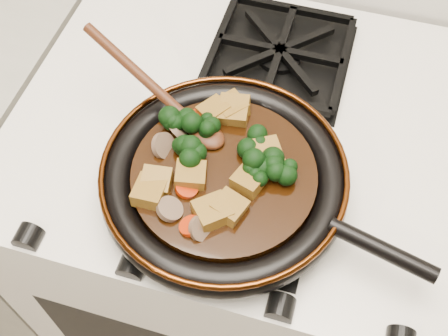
# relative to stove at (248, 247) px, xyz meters

# --- Properties ---
(stove) EXTENTS (0.76, 0.60, 0.90)m
(stove) POSITION_rel_stove_xyz_m (0.00, 0.00, 0.00)
(stove) COLOR white
(stove) RESTS_ON ground
(burner_grate_front) EXTENTS (0.23, 0.23, 0.03)m
(burner_grate_front) POSITION_rel_stove_xyz_m (0.00, -0.14, 0.46)
(burner_grate_front) COLOR black
(burner_grate_front) RESTS_ON stove
(burner_grate_back) EXTENTS (0.23, 0.23, 0.03)m
(burner_grate_back) POSITION_rel_stove_xyz_m (0.00, 0.14, 0.46)
(burner_grate_back) COLOR black
(burner_grate_back) RESTS_ON stove
(skillet) EXTENTS (0.46, 0.34, 0.05)m
(skillet) POSITION_rel_stove_xyz_m (-0.01, -0.14, 0.49)
(skillet) COLOR black
(skillet) RESTS_ON burner_grate_front
(braising_sauce) EXTENTS (0.25, 0.25, 0.02)m
(braising_sauce) POSITION_rel_stove_xyz_m (-0.02, -0.14, 0.50)
(braising_sauce) COLOR black
(braising_sauce) RESTS_ON skillet
(tofu_cube_0) EXTENTS (0.06, 0.06, 0.03)m
(tofu_cube_0) POSITION_rel_stove_xyz_m (0.03, -0.10, 0.52)
(tofu_cube_0) COLOR brown
(tofu_cube_0) RESTS_ON braising_sauce
(tofu_cube_1) EXTENTS (0.04, 0.05, 0.03)m
(tofu_cube_1) POSITION_rel_stove_xyz_m (-0.10, -0.20, 0.52)
(tofu_cube_1) COLOR brown
(tofu_cube_1) RESTS_ON braising_sauce
(tofu_cube_2) EXTENTS (0.05, 0.05, 0.03)m
(tofu_cube_2) POSITION_rel_stove_xyz_m (-0.06, -0.16, 0.52)
(tofu_cube_2) COLOR brown
(tofu_cube_2) RESTS_ON braising_sauce
(tofu_cube_3) EXTENTS (0.06, 0.06, 0.03)m
(tofu_cube_3) POSITION_rel_stove_xyz_m (-0.04, -0.03, 0.52)
(tofu_cube_3) COLOR brown
(tofu_cube_3) RESTS_ON braising_sauce
(tofu_cube_4) EXTENTS (0.05, 0.05, 0.03)m
(tofu_cube_4) POSITION_rel_stove_xyz_m (-0.06, -0.05, 0.52)
(tofu_cube_4) COLOR brown
(tofu_cube_4) RESTS_ON braising_sauce
(tofu_cube_5) EXTENTS (0.06, 0.06, 0.03)m
(tofu_cube_5) POSITION_rel_stove_xyz_m (-0.01, -0.20, 0.52)
(tofu_cube_5) COLOR brown
(tofu_cube_5) RESTS_ON braising_sauce
(tofu_cube_6) EXTENTS (0.05, 0.05, 0.03)m
(tofu_cube_6) POSITION_rel_stove_xyz_m (0.01, -0.19, 0.52)
(tofu_cube_6) COLOR brown
(tofu_cube_6) RESTS_ON braising_sauce
(tofu_cube_7) EXTENTS (0.05, 0.05, 0.03)m
(tofu_cube_7) POSITION_rel_stove_xyz_m (-0.03, -0.04, 0.52)
(tofu_cube_7) COLOR brown
(tofu_cube_7) RESTS_ON braising_sauce
(tofu_cube_8) EXTENTS (0.05, 0.05, 0.03)m
(tofu_cube_8) POSITION_rel_stove_xyz_m (0.02, -0.14, 0.52)
(tofu_cube_8) COLOR brown
(tofu_cube_8) RESTS_ON braising_sauce
(tofu_cube_9) EXTENTS (0.04, 0.04, 0.03)m
(tofu_cube_9) POSITION_rel_stove_xyz_m (-0.10, -0.18, 0.52)
(tofu_cube_9) COLOR brown
(tofu_cube_9) RESTS_ON braising_sauce
(broccoli_floret_0) EXTENTS (0.09, 0.09, 0.07)m
(broccoli_floret_0) POSITION_rel_stove_xyz_m (-0.06, -0.08, 0.52)
(broccoli_floret_0) COLOR black
(broccoli_floret_0) RESTS_ON braising_sauce
(broccoli_floret_1) EXTENTS (0.09, 0.08, 0.07)m
(broccoli_floret_1) POSITION_rel_stove_xyz_m (0.05, -0.12, 0.52)
(broccoli_floret_1) COLOR black
(broccoli_floret_1) RESTS_ON braising_sauce
(broccoli_floret_2) EXTENTS (0.09, 0.09, 0.07)m
(broccoli_floret_2) POSITION_rel_stove_xyz_m (-0.10, -0.08, 0.52)
(broccoli_floret_2) COLOR black
(broccoli_floret_2) RESTS_ON braising_sauce
(broccoli_floret_3) EXTENTS (0.08, 0.08, 0.06)m
(broccoli_floret_3) POSITION_rel_stove_xyz_m (0.01, -0.09, 0.52)
(broccoli_floret_3) COLOR black
(broccoli_floret_3) RESTS_ON braising_sauce
(broccoli_floret_4) EXTENTS (0.08, 0.08, 0.06)m
(broccoli_floret_4) POSITION_rel_stove_xyz_m (0.03, -0.13, 0.52)
(broccoli_floret_4) COLOR black
(broccoli_floret_4) RESTS_ON braising_sauce
(broccoli_floret_5) EXTENTS (0.07, 0.07, 0.07)m
(broccoli_floret_5) POSITION_rel_stove_xyz_m (-0.07, -0.13, 0.52)
(broccoli_floret_5) COLOR black
(broccoli_floret_5) RESTS_ON braising_sauce
(carrot_coin_0) EXTENTS (0.03, 0.03, 0.01)m
(carrot_coin_0) POSITION_rel_stove_xyz_m (-0.05, -0.18, 0.51)
(carrot_coin_0) COLOR #AB2304
(carrot_coin_0) RESTS_ON braising_sauce
(carrot_coin_1) EXTENTS (0.03, 0.03, 0.01)m
(carrot_coin_1) POSITION_rel_stove_xyz_m (0.03, -0.08, 0.51)
(carrot_coin_1) COLOR #AB2304
(carrot_coin_1) RESTS_ON braising_sauce
(carrot_coin_2) EXTENTS (0.03, 0.03, 0.02)m
(carrot_coin_2) POSITION_rel_stove_xyz_m (-0.03, -0.23, 0.51)
(carrot_coin_2) COLOR #AB2304
(carrot_coin_2) RESTS_ON braising_sauce
(carrot_coin_3) EXTENTS (0.03, 0.03, 0.01)m
(carrot_coin_3) POSITION_rel_stove_xyz_m (-0.06, -0.07, 0.51)
(carrot_coin_3) COLOR #AB2304
(carrot_coin_3) RESTS_ON braising_sauce
(carrot_coin_4) EXTENTS (0.03, 0.03, 0.01)m
(carrot_coin_4) POSITION_rel_stove_xyz_m (-0.07, -0.06, 0.51)
(carrot_coin_4) COLOR #AB2304
(carrot_coin_4) RESTS_ON braising_sauce
(mushroom_slice_0) EXTENTS (0.03, 0.04, 0.03)m
(mushroom_slice_0) POSITION_rel_stove_xyz_m (-0.11, -0.12, 0.52)
(mushroom_slice_0) COLOR brown
(mushroom_slice_0) RESTS_ON braising_sauce
(mushroom_slice_1) EXTENTS (0.04, 0.04, 0.02)m
(mushroom_slice_1) POSITION_rel_stove_xyz_m (-0.06, -0.21, 0.52)
(mushroom_slice_1) COLOR brown
(mushroom_slice_1) RESTS_ON braising_sauce
(mushroom_slice_2) EXTENTS (0.04, 0.04, 0.03)m
(mushroom_slice_2) POSITION_rel_stove_xyz_m (-0.09, -0.09, 0.52)
(mushroom_slice_2) COLOR brown
(mushroom_slice_2) RESTS_ON braising_sauce
(mushroom_slice_3) EXTENTS (0.04, 0.04, 0.03)m
(mushroom_slice_3) POSITION_rel_stove_xyz_m (-0.02, -0.23, 0.52)
(mushroom_slice_3) COLOR brown
(mushroom_slice_3) RESTS_ON braising_sauce
(wooden_spoon) EXTENTS (0.14, 0.08, 0.23)m
(wooden_spoon) POSITION_rel_stove_xyz_m (-0.11, -0.07, 0.53)
(wooden_spoon) COLOR #411D0D
(wooden_spoon) RESTS_ON braising_sauce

